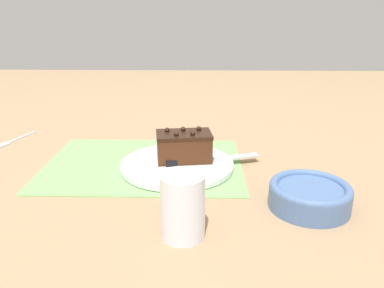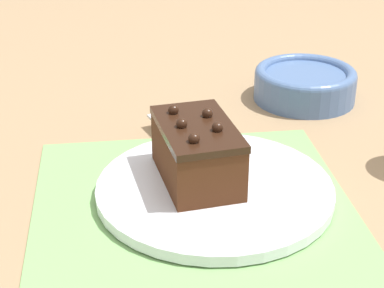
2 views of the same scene
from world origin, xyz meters
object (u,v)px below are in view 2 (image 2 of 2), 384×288
at_px(chocolate_cake, 197,152).
at_px(small_bowl, 305,83).
at_px(serving_knife, 205,160).
at_px(cake_plate, 215,189).

xyz_separation_m(chocolate_cake, small_bowl, (0.24, -0.19, -0.02)).
height_order(serving_knife, small_bowl, small_bowl).
distance_m(chocolate_cake, small_bowl, 0.31).
height_order(cake_plate, serving_knife, serving_knife).
distance_m(cake_plate, serving_knife, 0.05).
bearing_deg(serving_knife, cake_plate, -104.62).
height_order(cake_plate, chocolate_cake, chocolate_cake).
bearing_deg(cake_plate, small_bowl, -34.58).
relative_size(cake_plate, serving_knife, 1.17).
height_order(chocolate_cake, serving_knife, chocolate_cake).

